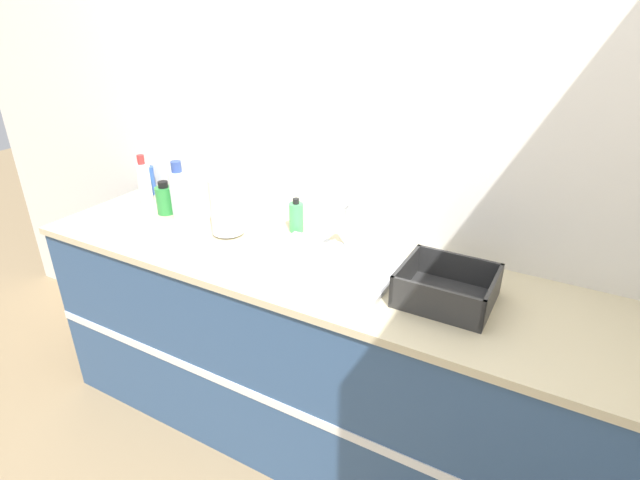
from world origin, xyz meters
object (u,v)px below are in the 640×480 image
object	(u,v)px
paper_towel_roll	(226,206)
bottle_clear	(180,193)
dish_rack	(446,290)
sink	(331,262)
bottle_white_spray	(144,182)
bottle_blue	(148,180)
soap_dispenser	(296,217)
bottle_green	(165,199)

from	to	relation	value
paper_towel_roll	bottle_clear	size ratio (longest dim) A/B	0.93
paper_towel_roll	dish_rack	bearing A→B (deg)	-3.51
sink	bottle_white_spray	distance (m)	1.11
sink	bottle_blue	xyz separation A→B (m)	(-1.18, 0.22, 0.06)
bottle_blue	soap_dispenser	bearing A→B (deg)	-1.41
bottle_green	soap_dispenser	size ratio (longest dim) A/B	1.03
paper_towel_roll	bottle_green	bearing A→B (deg)	174.13
paper_towel_roll	dish_rack	distance (m)	0.97
paper_towel_roll	bottle_clear	xyz separation A→B (m)	(-0.30, 0.04, -0.01)
sink	paper_towel_roll	xyz separation A→B (m)	(-0.52, 0.04, 0.11)
bottle_white_spray	bottle_clear	bearing A→B (deg)	-10.59
bottle_blue	bottle_white_spray	xyz separation A→B (m)	(0.08, -0.10, 0.03)
bottle_green	bottle_blue	bearing A→B (deg)	150.76
bottle_blue	soap_dispenser	distance (m)	0.91
bottle_clear	soap_dispenser	xyz separation A→B (m)	(0.54, 0.13, -0.05)
bottle_blue	dish_rack	bearing A→B (deg)	-8.64
bottle_clear	soap_dispenser	bearing A→B (deg)	13.46
bottle_green	bottle_clear	bearing A→B (deg)	-2.34
bottle_blue	bottle_clear	distance (m)	0.40
paper_towel_roll	bottle_green	xyz separation A→B (m)	(-0.40, 0.04, -0.06)
bottle_clear	soap_dispenser	distance (m)	0.56
dish_rack	bottle_clear	world-z (taller)	bottle_clear
sink	bottle_green	bearing A→B (deg)	175.25
dish_rack	bottle_white_spray	bearing A→B (deg)	174.50
paper_towel_roll	soap_dispenser	bearing A→B (deg)	34.51
bottle_white_spray	dish_rack	bearing A→B (deg)	-5.50
paper_towel_roll	bottle_blue	xyz separation A→B (m)	(-0.66, 0.19, -0.05)
bottle_clear	bottle_white_spray	size ratio (longest dim) A/B	1.10
sink	bottle_clear	bearing A→B (deg)	174.95
dish_rack	paper_towel_roll	bearing A→B (deg)	176.49
sink	bottle_clear	world-z (taller)	bottle_clear
bottle_clear	dish_rack	bearing A→B (deg)	-4.35
sink	soap_dispenser	world-z (taller)	sink
bottle_blue	sink	bearing A→B (deg)	-10.71
bottle_white_spray	soap_dispenser	size ratio (longest dim) A/B	1.61
paper_towel_roll	dish_rack	xyz separation A→B (m)	(0.97, -0.06, -0.09)
bottle_blue	bottle_green	bearing A→B (deg)	-29.24
dish_rack	soap_dispenser	xyz separation A→B (m)	(-0.73, 0.23, 0.03)
sink	bottle_blue	bearing A→B (deg)	169.29
paper_towel_roll	bottle_blue	world-z (taller)	paper_towel_roll
bottle_blue	paper_towel_roll	bearing A→B (deg)	-15.84
sink	bottle_green	xyz separation A→B (m)	(-0.92, 0.08, 0.05)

